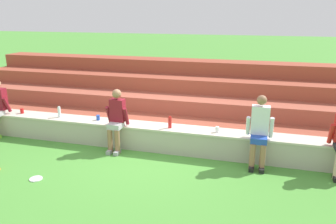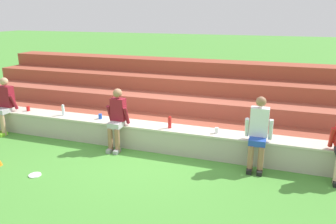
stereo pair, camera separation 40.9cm
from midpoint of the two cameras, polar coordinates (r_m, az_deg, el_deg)
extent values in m
plane|color=#4C9338|center=(7.42, -5.25, -6.93)|extent=(80.00, 80.00, 0.00)
cube|color=#B7AF9E|center=(7.53, -4.65, -4.30)|extent=(8.98, 0.49, 0.55)
cube|color=beige|center=(7.44, -4.69, -2.45)|extent=(9.02, 0.53, 0.04)
cube|color=#9F4934|center=(8.40, -2.42, -2.52)|extent=(12.45, 0.78, 0.40)
cube|color=#A8513D|center=(9.05, -0.92, 0.24)|extent=(12.45, 0.78, 0.79)
cube|color=#9E4733|center=(9.72, 0.38, 2.63)|extent=(12.45, 0.78, 1.19)
cube|color=#9B4530|center=(10.42, 1.51, 4.70)|extent=(12.45, 0.78, 1.58)
cylinder|color=maroon|center=(9.14, -27.24, 1.14)|extent=(0.08, 0.24, 0.42)
cylinder|color=#996B4C|center=(7.41, -11.53, -4.97)|extent=(0.11, 0.11, 0.55)
cylinder|color=#996B4C|center=(7.34, -10.32, -5.13)|extent=(0.11, 0.11, 0.55)
cube|color=#99999E|center=(7.46, -11.56, -6.74)|extent=(0.10, 0.22, 0.08)
cube|color=#99999E|center=(7.39, -10.36, -6.91)|extent=(0.10, 0.22, 0.08)
cube|color=#B2B2B7|center=(7.38, -10.58, -2.29)|extent=(0.28, 0.35, 0.12)
cube|color=maroon|center=(7.40, -10.27, 0.28)|extent=(0.31, 0.20, 0.51)
sphere|color=#996B4C|center=(7.30, -10.42, 3.10)|extent=(0.20, 0.20, 0.20)
cylinder|color=maroon|center=(7.50, -11.72, -0.47)|extent=(0.08, 0.23, 0.42)
cylinder|color=maroon|center=(7.33, -8.83, -0.74)|extent=(0.08, 0.22, 0.42)
cylinder|color=#996B4C|center=(6.67, 12.63, -7.56)|extent=(0.11, 0.11, 0.55)
cylinder|color=#996B4C|center=(6.67, 14.29, -7.69)|extent=(0.11, 0.11, 0.55)
cube|color=black|center=(6.73, 12.48, -9.50)|extent=(0.10, 0.22, 0.08)
cube|color=black|center=(6.73, 14.14, -9.64)|extent=(0.10, 0.22, 0.08)
cube|color=#2347B2|center=(6.68, 13.71, -4.56)|extent=(0.32, 0.35, 0.12)
cube|color=white|center=(6.71, 13.96, -1.37)|extent=(0.35, 0.20, 0.57)
sphere|color=#996B4C|center=(6.60, 14.21, 1.98)|extent=(0.20, 0.20, 0.20)
cylinder|color=white|center=(6.74, 11.97, -2.32)|extent=(0.08, 0.22, 0.42)
cylinder|color=white|center=(6.73, 15.79, -2.62)|extent=(0.08, 0.14, 0.43)
cube|color=black|center=(6.86, 25.46, -10.33)|extent=(0.10, 0.22, 0.08)
cylinder|color=red|center=(6.84, 24.79, -3.45)|extent=(0.08, 0.21, 0.42)
cylinder|color=silver|center=(8.44, -19.59, -0.02)|extent=(0.07, 0.07, 0.25)
cylinder|color=white|center=(8.40, -19.68, 0.87)|extent=(0.04, 0.04, 0.02)
cylinder|color=red|center=(7.21, -1.30, -1.84)|extent=(0.08, 0.08, 0.25)
cylinder|color=red|center=(7.17, -1.31, -0.82)|extent=(0.05, 0.05, 0.02)
cylinder|color=red|center=(9.13, -25.09, 0.15)|extent=(0.09, 0.09, 0.12)
cylinder|color=blue|center=(7.97, -13.42, -0.96)|extent=(0.09, 0.09, 0.12)
cylinder|color=white|center=(7.02, 6.84, -3.02)|extent=(0.08, 0.08, 0.12)
cylinder|color=white|center=(6.81, -23.47, -10.56)|extent=(0.23, 0.23, 0.02)
camera|label=1|loc=(0.20, -91.63, -0.49)|focal=35.30mm
camera|label=2|loc=(0.20, 88.37, 0.49)|focal=35.30mm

